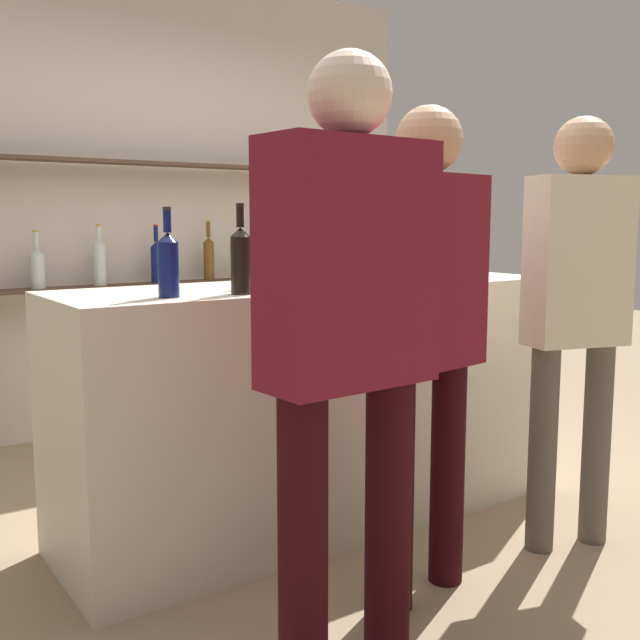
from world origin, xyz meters
TOP-DOWN VIEW (x-y plane):
  - ground_plane at (0.00, 0.00)m, footprint 16.00×16.00m
  - bar_counter at (0.00, 0.00)m, footprint 2.20×0.67m
  - back_wall at (0.00, 1.93)m, footprint 3.80×0.12m
  - back_shelf at (-0.01, 1.75)m, footprint 2.06×0.18m
  - counter_bottle_0 at (0.55, 0.02)m, footprint 0.09×0.09m
  - counter_bottle_1 at (-0.48, -0.20)m, footprint 0.07×0.07m
  - counter_bottle_2 at (-0.39, -0.17)m, footprint 0.07×0.07m
  - counter_bottle_3 at (-0.74, -0.17)m, footprint 0.07×0.07m
  - counter_bottle_4 at (0.43, -0.24)m, footprint 0.07×0.07m
  - counter_bottle_5 at (-0.22, 0.04)m, footprint 0.09×0.09m
  - wine_glass at (0.42, -0.06)m, footprint 0.07×0.07m
  - ice_bucket at (0.28, 0.06)m, footprint 0.20×0.20m
  - cork_jar at (0.66, -0.06)m, footprint 0.13×0.13m
  - customer_left at (-0.55, -0.94)m, footprint 0.50×0.25m
  - customer_center at (-0.09, -0.74)m, footprint 0.45×0.25m
  - customer_right at (0.66, -0.77)m, footprint 0.42×0.27m

SIDE VIEW (x-z plane):
  - ground_plane at x=0.00m, z-range 0.00..0.00m
  - bar_counter at x=0.00m, z-range 0.00..1.02m
  - customer_center at x=-0.09m, z-range 0.15..1.79m
  - customer_right at x=0.66m, z-range 0.17..1.83m
  - customer_left at x=-0.55m, z-range 0.14..1.87m
  - back_shelf at x=-0.01m, z-range 0.27..1.90m
  - cork_jar at x=0.66m, z-range 1.02..1.18m
  - wine_glass at x=0.42m, z-range 1.06..1.21m
  - ice_bucket at x=0.28m, z-range 1.02..1.25m
  - counter_bottle_3 at x=-0.74m, z-range 0.99..1.29m
  - counter_bottle_5 at x=-0.22m, z-range 0.98..1.30m
  - counter_bottle_1 at x=-0.48m, z-range 0.99..1.31m
  - counter_bottle_4 at x=0.43m, z-range 0.98..1.33m
  - counter_bottle_2 at x=-0.39m, z-range 0.98..1.34m
  - counter_bottle_0 at x=0.55m, z-range 0.98..1.34m
  - back_wall at x=0.00m, z-range 0.00..2.80m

